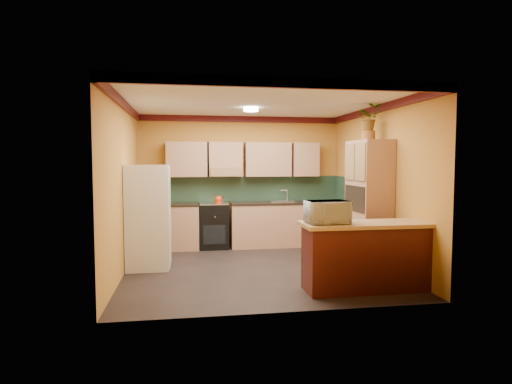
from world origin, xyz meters
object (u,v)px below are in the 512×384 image
(base_cabinets_back, at_px, (244,226))
(fridge, at_px, (148,217))
(stove, at_px, (214,226))
(breakfast_bar, at_px, (370,258))
(pantry, at_px, (368,204))
(microwave, at_px, (327,212))

(base_cabinets_back, xyz_separation_m, fridge, (-1.78, -1.50, 0.41))
(stove, height_order, fridge, fridge)
(base_cabinets_back, relative_size, breakfast_bar, 2.03)
(breakfast_bar, bearing_deg, pantry, 67.60)
(pantry, bearing_deg, fridge, 172.23)
(stove, bearing_deg, fridge, -127.62)
(fridge, height_order, microwave, fridge)
(base_cabinets_back, distance_m, stove, 0.63)
(base_cabinets_back, distance_m, fridge, 2.37)
(stove, distance_m, fridge, 1.94)
(fridge, bearing_deg, base_cabinets_back, 40.12)
(microwave, bearing_deg, base_cabinets_back, 98.23)
(base_cabinets_back, distance_m, pantry, 2.77)
(pantry, height_order, microwave, pantry)
(breakfast_bar, bearing_deg, microwave, 180.00)
(base_cabinets_back, distance_m, breakfast_bar, 3.47)
(breakfast_bar, xyz_separation_m, microwave, (-0.62, 0.00, 0.64))
(stove, height_order, microwave, microwave)
(base_cabinets_back, relative_size, pantry, 1.74)
(fridge, bearing_deg, stove, 52.38)
(fridge, relative_size, microwave, 3.11)
(stove, distance_m, pantry, 3.21)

